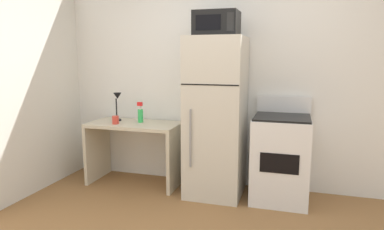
% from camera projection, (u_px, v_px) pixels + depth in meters
% --- Properties ---
extents(wall_back_white, '(5.00, 0.10, 2.60)m').
position_uv_depth(wall_back_white, '(239.00, 77.00, 4.04)').
color(wall_back_white, white).
rests_on(wall_back_white, ground).
extents(desk, '(1.10, 0.56, 0.75)m').
position_uv_depth(desk, '(135.00, 142.00, 4.18)').
color(desk, beige).
rests_on(desk, ground).
extents(desk_lamp, '(0.14, 0.12, 0.35)m').
position_uv_depth(desk_lamp, '(117.00, 102.00, 4.23)').
color(desk_lamp, black).
rests_on(desk_lamp, desk).
extents(spray_bottle, '(0.06, 0.06, 0.25)m').
position_uv_depth(spray_bottle, '(140.00, 114.00, 4.16)').
color(spray_bottle, green).
rests_on(spray_bottle, desk).
extents(coffee_mug, '(0.08, 0.08, 0.09)m').
position_uv_depth(coffee_mug, '(115.00, 120.00, 4.07)').
color(coffee_mug, '#D83F33').
rests_on(coffee_mug, desk).
extents(refrigerator, '(0.61, 0.66, 1.75)m').
position_uv_depth(refrigerator, '(216.00, 118.00, 3.79)').
color(refrigerator, beige).
rests_on(refrigerator, ground).
extents(microwave, '(0.46, 0.35, 0.26)m').
position_uv_depth(microwave, '(217.00, 24.00, 3.61)').
color(microwave, black).
rests_on(microwave, refrigerator).
extents(oven_range, '(0.59, 0.61, 1.10)m').
position_uv_depth(oven_range, '(281.00, 158.00, 3.68)').
color(oven_range, white).
rests_on(oven_range, ground).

